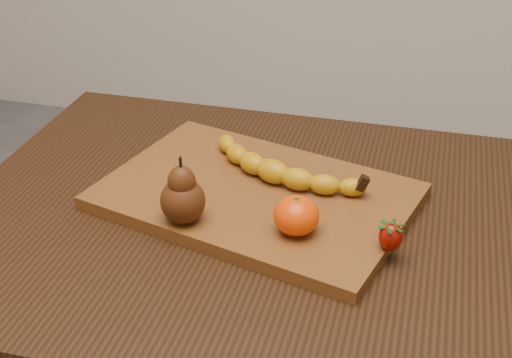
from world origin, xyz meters
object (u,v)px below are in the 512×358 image
(pear, at_px, (182,190))
(cutting_board, at_px, (256,196))
(mandarin, at_px, (296,216))
(table, at_px, (287,272))

(pear, bearing_deg, cutting_board, 52.95)
(pear, distance_m, mandarin, 0.16)
(table, relative_size, mandarin, 15.95)
(mandarin, bearing_deg, table, 111.23)
(table, bearing_deg, pear, -152.61)
(table, distance_m, cutting_board, 0.13)
(mandarin, bearing_deg, pear, -176.00)
(table, distance_m, mandarin, 0.16)
(table, relative_size, cutting_board, 2.22)
(cutting_board, xyz_separation_m, mandarin, (0.08, -0.09, 0.04))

